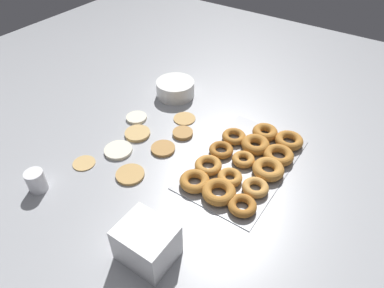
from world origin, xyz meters
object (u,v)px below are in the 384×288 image
at_px(pancake_0, 84,163).
at_px(pancake_2, 136,118).
at_px(pancake_3, 118,150).
at_px(container_stack, 147,243).
at_px(pancake_1, 137,133).
at_px(paper_cup, 36,181).
at_px(pancake_5, 184,118).
at_px(donut_tray, 246,162).
at_px(pancake_4, 183,133).
at_px(pancake_7, 163,149).
at_px(pancake_6, 130,174).
at_px(batter_bowl, 175,89).

relative_size(pancake_0, pancake_2, 0.94).
height_order(pancake_0, pancake_3, pancake_3).
relative_size(pancake_0, container_stack, 0.54).
xyz_separation_m(pancake_1, pancake_2, (0.08, 0.07, -0.00)).
bearing_deg(pancake_2, pancake_3, -157.53).
bearing_deg(pancake_2, paper_cup, 178.99).
bearing_deg(container_stack, pancake_3, 54.04).
height_order(pancake_0, container_stack, container_stack).
bearing_deg(container_stack, paper_cup, 92.07).
bearing_deg(pancake_5, pancake_3, 163.92).
bearing_deg(pancake_2, donut_tray, -89.08).
distance_m(pancake_3, pancake_4, 0.26).
relative_size(pancake_7, container_stack, 0.61).
height_order(pancake_4, paper_cup, paper_cup).
xyz_separation_m(pancake_5, pancake_7, (-0.21, -0.05, 0.00)).
distance_m(donut_tray, paper_cup, 0.72).
distance_m(pancake_5, donut_tray, 0.36).
distance_m(pancake_3, pancake_6, 0.14).
height_order(pancake_0, pancake_5, pancake_5).
bearing_deg(pancake_0, batter_bowl, -0.48).
bearing_deg(pancake_6, pancake_2, 37.54).
relative_size(pancake_6, pancake_7, 1.10).
bearing_deg(batter_bowl, paper_cup, 177.12).
bearing_deg(container_stack, pancake_1, 44.44).
xyz_separation_m(pancake_6, container_stack, (-0.20, -0.25, 0.05)).
relative_size(pancake_2, container_stack, 0.58).
height_order(pancake_5, batter_bowl, batter_bowl).
bearing_deg(pancake_0, pancake_3, -25.68).
xyz_separation_m(pancake_3, batter_bowl, (0.44, 0.05, 0.03)).
relative_size(pancake_0, pancake_5, 0.88).
bearing_deg(pancake_3, pancake_2, 22.47).
xyz_separation_m(pancake_6, donut_tray, (0.27, -0.31, 0.01)).
height_order(pancake_4, donut_tray, donut_tray).
xyz_separation_m(pancake_5, pancake_6, (-0.38, -0.03, 0.00)).
distance_m(pancake_6, paper_cup, 0.31).
bearing_deg(pancake_3, pancake_6, -119.50).
bearing_deg(pancake_2, batter_bowl, -6.62).
distance_m(pancake_4, pancake_6, 0.29).
height_order(pancake_2, paper_cup, paper_cup).
bearing_deg(pancake_6, pancake_5, 5.10).
height_order(pancake_3, pancake_4, pancake_4).
bearing_deg(pancake_1, pancake_6, -145.28).
distance_m(pancake_7, container_stack, 0.45).
bearing_deg(container_stack, pancake_6, 51.23).
relative_size(pancake_1, pancake_5, 1.09).
bearing_deg(pancake_0, pancake_6, -74.44).
bearing_deg(pancake_1, container_stack, -135.56).
bearing_deg(batter_bowl, container_stack, -148.89).
xyz_separation_m(pancake_4, batter_bowl, (0.22, 0.20, 0.03)).
distance_m(pancake_2, paper_cup, 0.49).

